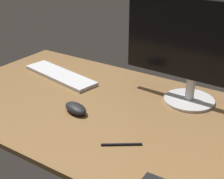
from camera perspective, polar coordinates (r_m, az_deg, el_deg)
name	(u,v)px	position (r cm, az deg, el deg)	size (l,w,h in cm)	color
desk	(96,106)	(140.00, -2.79, -2.97)	(140.00, 84.00, 2.00)	olive
monitor	(195,48)	(136.64, 14.35, 7.11)	(62.03, 21.80, 43.75)	silver
keyboard	(60,75)	(168.31, -9.11, 2.50)	(44.38, 12.07, 1.77)	silver
computer_mouse	(76,108)	(133.17, -6.39, -3.29)	(11.73, 6.27, 3.75)	black
pen	(121,144)	(113.39, 1.67, -9.59)	(0.88, 0.88, 14.17)	black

